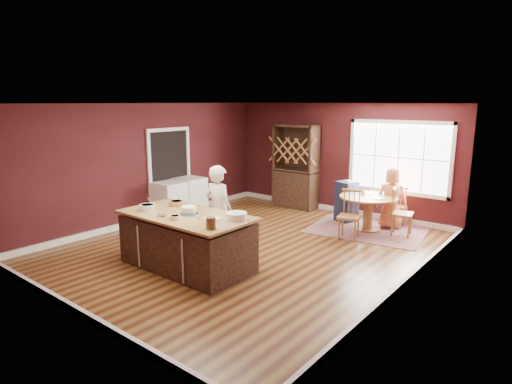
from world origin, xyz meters
The scene contains 28 objects.
room_shell centered at (0.00, 0.00, 1.35)m, with size 7.00×7.00×7.00m.
window centered at (1.50, 3.47, 1.50)m, with size 2.36×0.10×1.66m, color white, non-canonical shape.
doorway centered at (-2.97, 0.60, 1.02)m, with size 0.08×1.26×2.13m, color white, non-canonical shape.
kitchen_island centered at (-0.18, -1.43, 0.44)m, with size 2.27×1.19×0.92m.
dining_table centered at (1.28, 2.47, 0.53)m, with size 1.23×1.23×0.75m.
baker centered at (-0.18, -0.64, 0.82)m, with size 0.60×0.39×1.64m, color beige.
layer_cake centered at (-0.12, -1.41, 0.99)m, with size 0.33×0.33×0.13m, color white, non-canonical shape.
bowl_blue centered at (-0.86, -1.67, 0.97)m, with size 0.27×0.27×0.10m, color silver.
bowl_yellow centered at (-0.72, -1.15, 0.97)m, with size 0.25×0.25×0.09m, color olive.
bowl_pink centered at (-0.37, -1.75, 0.95)m, with size 0.14×0.14×0.05m, color white.
bowl_olive centered at (-0.07, -1.75, 0.95)m, with size 0.17×0.17×0.06m, color beige.
drinking_glass centered at (0.18, -1.44, 0.99)m, with size 0.08×0.08×0.15m, color silver.
dinner_plate centered at (0.39, -1.37, 0.93)m, with size 0.28×0.28×0.02m, color #F6E2B8.
white_tub centered at (0.69, -1.15, 0.98)m, with size 0.33×0.33×0.11m, color white.
stoneware_crock centered at (0.74, -1.77, 1.01)m, with size 0.15×0.15×0.18m, color brown.
toy_figurine centered at (0.59, -1.67, 0.96)m, with size 0.05×0.05×0.09m, color yellow, non-canonical shape.
rug centered at (1.28, 2.47, 0.01)m, with size 2.36×1.82×0.01m, color brown.
chair_east centered at (2.00, 2.53, 0.51)m, with size 0.43×0.41×1.03m, color #954E20, non-canonical shape.
chair_south centered at (1.24, 1.67, 0.50)m, with size 0.42×0.40×1.00m, color brown, non-canonical shape.
chair_north centered at (1.62, 3.24, 0.46)m, with size 0.38×0.36×0.91m, color brown, non-canonical shape.
seated_woman centered at (1.60, 2.93, 0.67)m, with size 0.66×0.43×1.35m, color #C9714F.
high_chair centered at (0.59, 2.80, 0.49)m, with size 0.40×0.40×0.98m, color #151833, non-canonical shape.
toddler centered at (0.53, 2.82, 0.81)m, with size 0.18×0.14×0.26m, color #8CA5BF, non-canonical shape.
table_plate centered at (1.56, 2.35, 0.76)m, with size 0.21×0.21×0.02m, color beige.
table_cup centered at (1.09, 2.59, 0.79)m, with size 0.11×0.11×0.09m, color white.
hutch centered at (-1.10, 3.22, 1.08)m, with size 1.18×0.49×2.16m, color #3B240F.
washer centered at (-2.64, 0.28, 0.46)m, with size 0.63×0.61×0.91m, color silver.
dryer centered at (-2.64, 0.92, 0.46)m, with size 0.64×0.62×0.93m, color white.
Camera 1 is at (4.98, -6.01, 2.73)m, focal length 30.00 mm.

